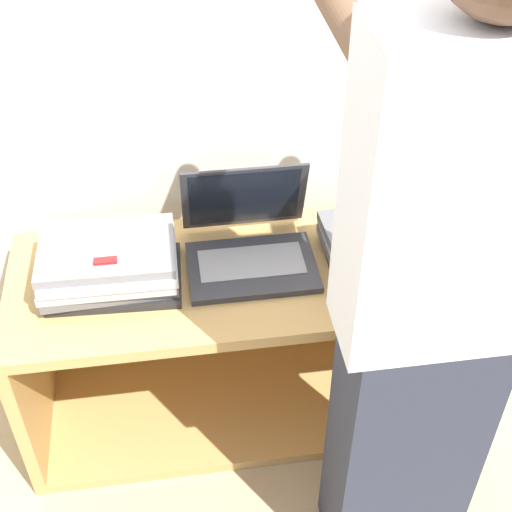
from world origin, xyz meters
TOP-DOWN VIEW (x-y plane):
  - ground_plane at (0.00, 0.00)m, footprint 12.00×12.00m
  - wall_back at (0.00, 0.64)m, footprint 8.00×0.05m
  - cart at (0.00, 0.33)m, footprint 1.38×0.53m
  - laptop_open at (0.00, 0.32)m, footprint 0.36×0.33m
  - laptop_stack_left at (-0.39, 0.27)m, footprint 0.39×0.27m
  - laptop_stack_right at (0.40, 0.27)m, footprint 0.38×0.28m
  - person at (0.31, -0.24)m, footprint 0.40×0.53m
  - inventory_tag at (-0.39, 0.20)m, footprint 0.06×0.02m

SIDE VIEW (x-z plane):
  - ground_plane at x=0.00m, z-range 0.00..0.00m
  - cart at x=0.00m, z-range 0.00..0.58m
  - laptop_open at x=0.00m, z-range 0.51..0.77m
  - laptop_stack_right at x=0.40m, z-range 0.58..0.69m
  - laptop_stack_left at x=-0.39m, z-range 0.58..0.72m
  - inventory_tag at x=-0.39m, z-range 0.72..0.72m
  - person at x=0.31m, z-range 0.01..1.74m
  - wall_back at x=0.00m, z-range 0.00..2.40m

